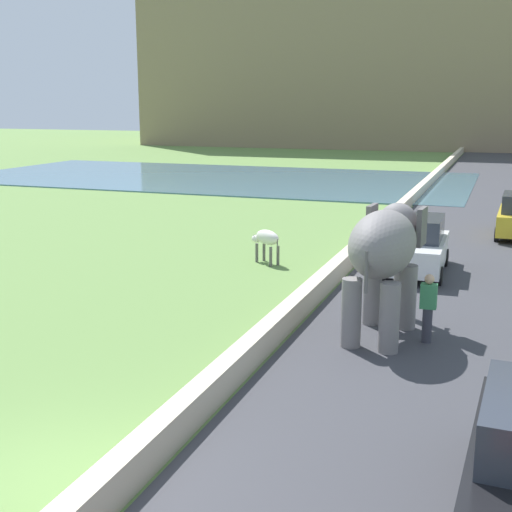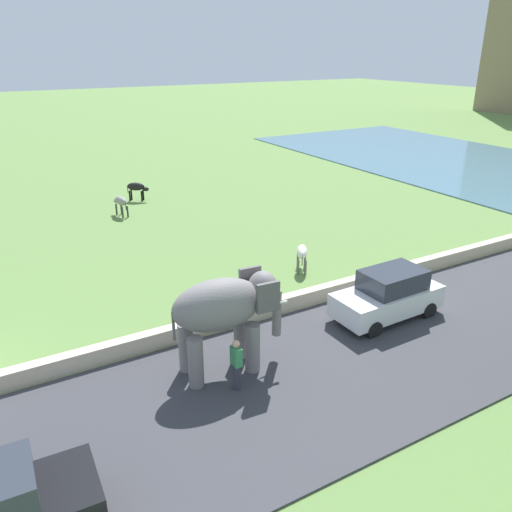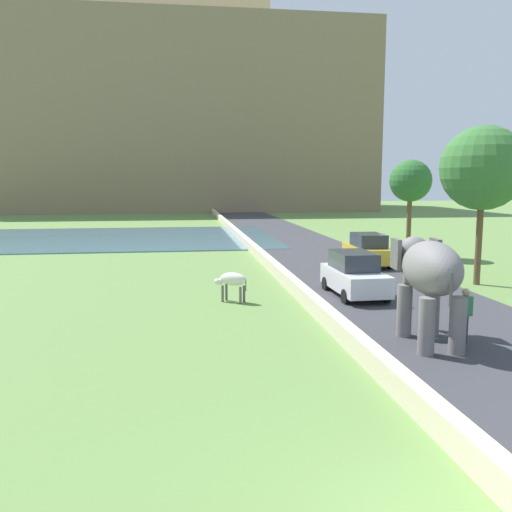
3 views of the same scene
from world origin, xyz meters
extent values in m
plane|color=#608442|center=(0.00, 0.00, 0.00)|extent=(220.00, 220.00, 0.00)
cube|color=#38383D|center=(5.00, 20.00, 0.03)|extent=(7.00, 120.00, 0.06)
cube|color=beige|center=(1.20, 18.00, 0.29)|extent=(0.40, 110.00, 0.59)
cube|color=slate|center=(-14.00, 38.13, 0.04)|extent=(36.00, 18.00, 0.08)
cube|color=#897556|center=(-6.00, 84.56, 13.91)|extent=(64.00, 28.00, 27.82)
ellipsoid|color=slate|center=(3.42, 7.74, 2.24)|extent=(1.60, 2.80, 1.50)
cylinder|color=slate|center=(3.07, 8.64, 0.80)|extent=(0.44, 0.44, 1.60)
cylinder|color=slate|center=(3.91, 8.58, 0.80)|extent=(0.44, 0.44, 1.60)
cylinder|color=slate|center=(2.94, 6.89, 0.80)|extent=(0.44, 0.44, 1.60)
cylinder|color=slate|center=(3.78, 6.83, 0.80)|extent=(0.44, 0.44, 1.60)
ellipsoid|color=slate|center=(3.53, 9.15, 2.42)|extent=(1.06, 0.97, 1.10)
cube|color=#575454|center=(2.92, 9.06, 2.46)|extent=(0.17, 0.71, 0.90)
cube|color=#575454|center=(4.12, 8.97, 2.46)|extent=(0.17, 0.71, 0.90)
cylinder|color=slate|center=(3.57, 9.62, 1.54)|extent=(0.28, 0.28, 1.50)
cone|color=silver|center=(3.34, 9.57, 1.99)|extent=(0.16, 0.57, 0.17)
cone|color=silver|center=(3.78, 9.54, 1.99)|extent=(0.16, 0.57, 0.17)
cylinder|color=#575454|center=(3.33, 6.42, 1.89)|extent=(0.08, 0.08, 0.90)
cylinder|color=#33333D|center=(4.48, 7.75, 0.42)|extent=(0.22, 0.22, 0.85)
cube|color=#388451|center=(4.48, 7.75, 1.13)|extent=(0.36, 0.22, 0.56)
sphere|color=tan|center=(4.48, 7.75, 1.52)|extent=(0.22, 0.22, 0.22)
cube|color=white|center=(3.42, 14.31, 0.70)|extent=(1.77, 4.03, 0.80)
cube|color=#2D333D|center=(3.42, 14.51, 1.45)|extent=(1.49, 2.23, 0.70)
cylinder|color=black|center=(4.26, 13.02, 0.30)|extent=(0.19, 0.60, 0.60)
cylinder|color=black|center=(2.64, 12.99, 0.30)|extent=(0.19, 0.60, 0.60)
cylinder|color=black|center=(4.21, 15.62, 0.30)|extent=(0.19, 0.60, 0.60)
cylinder|color=black|center=(2.59, 15.59, 0.30)|extent=(0.19, 0.60, 0.60)
cylinder|color=black|center=(5.81, 23.06, 0.30)|extent=(0.20, 0.60, 0.60)
cylinder|color=black|center=(5.73, 20.46, 0.30)|extent=(0.20, 0.60, 0.60)
cylinder|color=black|center=(5.82, 2.75, 0.30)|extent=(0.21, 0.61, 0.60)
ellipsoid|color=silver|center=(-1.47, 14.06, 0.90)|extent=(1.16, 0.97, 0.50)
cylinder|color=#595753|center=(-1.88, 14.15, 0.33)|extent=(0.10, 0.10, 0.65)
cylinder|color=#595753|center=(-1.71, 14.40, 0.33)|extent=(0.10, 0.10, 0.65)
cylinder|color=#595753|center=(-1.24, 13.72, 0.33)|extent=(0.10, 0.10, 0.65)
cylinder|color=#595753|center=(-1.07, 13.98, 0.33)|extent=(0.10, 0.10, 0.65)
ellipsoid|color=silver|center=(-2.00, 14.41, 0.75)|extent=(0.47, 0.42, 0.26)
cone|color=beige|center=(-2.05, 14.34, 0.92)|extent=(0.04, 0.04, 0.12)
cone|color=beige|center=(-1.95, 14.49, 0.92)|extent=(0.04, 0.04, 0.12)
cylinder|color=#595753|center=(-1.02, 13.77, 0.70)|extent=(0.04, 0.04, 0.45)
camera|label=1|loc=(5.90, -7.36, 5.32)|focal=48.40mm
camera|label=2|loc=(15.16, 2.22, 9.01)|focal=36.14mm
camera|label=3|loc=(-3.46, -6.20, 4.65)|focal=37.99mm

